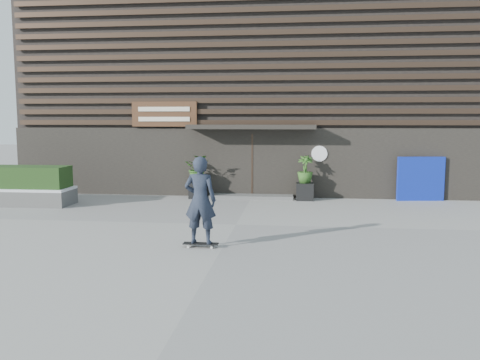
# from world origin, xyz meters

# --- Properties ---
(ground) EXTENTS (80.00, 80.00, 0.00)m
(ground) POSITION_xyz_m (0.00, 0.00, 0.00)
(ground) COLOR gray
(ground) RESTS_ON ground
(entrance_step) EXTENTS (3.00, 0.80, 0.12)m
(entrance_step) POSITION_xyz_m (0.00, 4.60, 0.06)
(entrance_step) COLOR #52514F
(entrance_step) RESTS_ON ground
(planter_pot_left) EXTENTS (0.60, 0.60, 0.60)m
(planter_pot_left) POSITION_xyz_m (-1.90, 4.40, 0.30)
(planter_pot_left) COLOR black
(planter_pot_left) RESTS_ON ground
(bamboo_left) EXTENTS (0.86, 0.75, 0.96)m
(bamboo_left) POSITION_xyz_m (-1.90, 4.40, 1.08)
(bamboo_left) COLOR #2D591E
(bamboo_left) RESTS_ON planter_pot_left
(planter_pot_right) EXTENTS (0.60, 0.60, 0.60)m
(planter_pot_right) POSITION_xyz_m (1.90, 4.40, 0.30)
(planter_pot_right) COLOR black
(planter_pot_right) RESTS_ON ground
(bamboo_right) EXTENTS (0.54, 0.54, 0.96)m
(bamboo_right) POSITION_xyz_m (1.90, 4.40, 1.08)
(bamboo_right) COLOR #2D591E
(bamboo_right) RESTS_ON planter_pot_right
(raised_bed) EXTENTS (3.50, 1.20, 0.50)m
(raised_bed) POSITION_xyz_m (-7.53, 2.38, 0.25)
(raised_bed) COLOR #4B4B49
(raised_bed) RESTS_ON ground
(snow_layer) EXTENTS (3.50, 1.20, 0.08)m
(snow_layer) POSITION_xyz_m (-7.53, 2.38, 0.54)
(snow_layer) COLOR silver
(snow_layer) RESTS_ON raised_bed
(hedge) EXTENTS (3.30, 1.00, 0.70)m
(hedge) POSITION_xyz_m (-7.53, 2.38, 0.93)
(hedge) COLOR #1A3513
(hedge) RESTS_ON snow_layer
(blue_tarp) EXTENTS (1.63, 0.34, 1.53)m
(blue_tarp) POSITION_xyz_m (5.88, 4.70, 0.76)
(blue_tarp) COLOR #0B1E97
(blue_tarp) RESTS_ON ground
(building) EXTENTS (18.00, 11.00, 8.00)m
(building) POSITION_xyz_m (-0.00, 9.96, 3.99)
(building) COLOR black
(building) RESTS_ON ground
(skateboarder) EXTENTS (0.78, 0.50, 2.02)m
(skateboarder) POSITION_xyz_m (-0.48, -2.48, 1.05)
(skateboarder) COLOR black
(skateboarder) RESTS_ON ground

